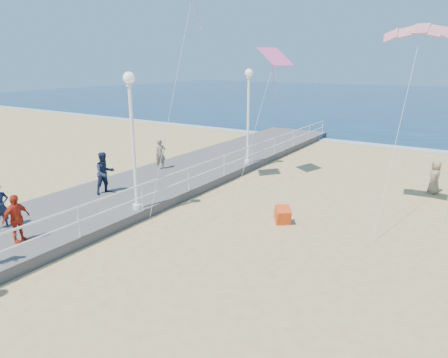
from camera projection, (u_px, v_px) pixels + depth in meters
The scene contains 15 objects.
ground at pixel (255, 250), 13.33m from camera, with size 160.00×160.00×0.00m, color tan.
ocean at pixel (442, 101), 65.90m from camera, with size 160.00×90.00×0.05m, color #0C2848.
surf_line at pixel (385, 146), 29.90m from camera, with size 160.00×1.20×0.04m, color silver.
boardwalk at pixel (101, 204), 17.15m from camera, with size 5.00×44.00×0.40m, color #625D59.
railing at pixel (142, 190), 15.59m from camera, with size 0.05×42.00×0.55m.
lamp_post_mid at pixel (132, 128), 15.07m from camera, with size 0.44×0.44×5.32m.
lamp_post_far at pixel (248, 107), 22.35m from camera, with size 0.44×0.44×5.32m.
spectator_0 at pixel (0, 206), 13.93m from camera, with size 0.59×0.39×1.62m, color #161C32.
spectator_3 at pixel (16, 219), 12.80m from camera, with size 0.95×0.40×1.62m, color red.
spectator_6 at pixel (161, 154), 21.76m from camera, with size 0.60×0.39×1.64m, color #7D7756.
spectator_7 at pixel (105, 173), 17.65m from camera, with size 0.91×0.71×1.87m, color #1B243C.
beach_walker_c at pixel (435, 177), 18.93m from camera, with size 0.79×0.51×1.61m, color gray.
box_kite at pixel (283, 216), 15.45m from camera, with size 0.55×0.55×0.60m, color red.
kite_parafoil at pixel (421, 29), 14.27m from camera, with size 2.60×0.90×0.30m, color red, non-canonical shape.
kite_diamond_pink at pixel (275, 56), 19.78m from camera, with size 1.49×1.49×0.02m, color #E0528C.
Camera 1 is at (5.66, -10.77, 6.03)m, focal length 32.00 mm.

